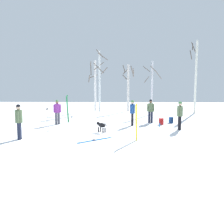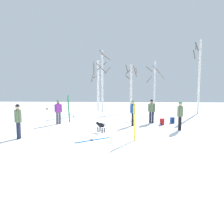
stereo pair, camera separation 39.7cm
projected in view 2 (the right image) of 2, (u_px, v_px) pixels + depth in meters
name	position (u px, v px, depth m)	size (l,w,h in m)	color
ground_plane	(100.00, 137.00, 10.95)	(60.00, 60.00, 0.00)	white
person_0	(133.00, 111.00, 14.24)	(0.34, 0.52, 1.72)	black
person_1	(58.00, 110.00, 14.87)	(0.47, 0.34, 1.72)	#4C4C56
person_2	(18.00, 119.00, 10.40)	(0.34, 0.51, 1.72)	#1E2338
person_3	(180.00, 114.00, 12.62)	(0.34, 0.52, 1.72)	black
person_4	(152.00, 110.00, 15.29)	(0.51, 0.34, 1.72)	#1E2338
dog	(101.00, 125.00, 12.09)	(0.66, 0.68, 0.57)	black
ski_pair_planted_0	(69.00, 109.00, 15.80)	(0.23, 0.15, 2.02)	green
ski_pair_planted_1	(134.00, 122.00, 10.05)	(0.10, 0.19, 1.77)	yellow
ski_pair_lying_0	(93.00, 140.00, 10.17)	(1.58, 1.37, 0.05)	blue
ski_poles_0	(47.00, 119.00, 12.03)	(0.07, 0.26, 1.38)	#B2B2BC
backpack_0	(172.00, 120.00, 15.30)	(0.31, 0.33, 0.44)	#1E4C99
backpack_1	(162.00, 122.00, 14.62)	(0.31, 0.34, 0.44)	red
water_bottle_0	(160.00, 125.00, 13.82)	(0.07, 0.07, 0.26)	#1E72BF
birch_tree_0	(98.00, 84.00, 24.50)	(1.02, 1.55, 5.72)	silver
birch_tree_1	(102.00, 80.00, 23.15)	(1.57, 1.84, 6.64)	white
birch_tree_2	(131.00, 86.00, 23.57)	(1.32, 1.26, 5.16)	silver
birch_tree_3	(154.00, 86.00, 20.52)	(1.81, 1.75, 5.13)	silver
birch_tree_4	(199.00, 76.00, 21.07)	(0.76, 1.15, 7.24)	silver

